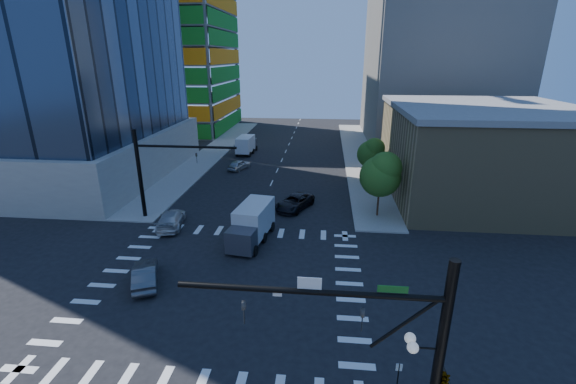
# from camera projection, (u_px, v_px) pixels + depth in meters

# --- Properties ---
(ground) EXTENTS (160.00, 160.00, 0.00)m
(ground) POSITION_uv_depth(u_px,v_px,m) (226.00, 285.00, 28.14)
(ground) COLOR black
(ground) RESTS_ON ground
(road_markings) EXTENTS (20.00, 20.00, 0.01)m
(road_markings) POSITION_uv_depth(u_px,v_px,m) (226.00, 285.00, 28.14)
(road_markings) COLOR silver
(road_markings) RESTS_ON ground
(sidewalk_ne) EXTENTS (5.00, 60.00, 0.15)m
(sidewalk_ne) POSITION_uv_depth(u_px,v_px,m) (359.00, 155.00, 64.48)
(sidewalk_ne) COLOR gray
(sidewalk_ne) RESTS_ON ground
(sidewalk_nw) EXTENTS (5.00, 60.00, 0.15)m
(sidewalk_nw) POSITION_uv_depth(u_px,v_px,m) (213.00, 152.00, 66.81)
(sidewalk_nw) COLOR gray
(sidewalk_nw) RESTS_ON ground
(construction_building) EXTENTS (25.16, 34.50, 70.60)m
(construction_building) POSITION_uv_depth(u_px,v_px,m) (166.00, 12.00, 80.60)
(construction_building) COLOR slate
(construction_building) RESTS_ON ground
(commercial_building) EXTENTS (20.50, 22.50, 10.60)m
(commercial_building) POSITION_uv_depth(u_px,v_px,m) (481.00, 152.00, 44.68)
(commercial_building) COLOR #928055
(commercial_building) RESTS_ON ground
(bg_building_ne) EXTENTS (24.00, 30.00, 28.00)m
(bg_building_ne) POSITION_uv_depth(u_px,v_px,m) (435.00, 66.00, 72.56)
(bg_building_ne) COLOR #68645E
(bg_building_ne) RESTS_ON ground
(signal_mast_se) EXTENTS (10.51, 2.48, 9.00)m
(signal_mast_se) POSITION_uv_depth(u_px,v_px,m) (415.00, 355.00, 14.70)
(signal_mast_se) COLOR black
(signal_mast_se) RESTS_ON sidewalk_se
(signal_mast_nw) EXTENTS (10.20, 0.40, 9.00)m
(signal_mast_nw) POSITION_uv_depth(u_px,v_px,m) (153.00, 166.00, 38.03)
(signal_mast_nw) COLOR black
(signal_mast_nw) RESTS_ON sidewalk_nw
(tree_south) EXTENTS (4.16, 4.16, 6.82)m
(tree_south) POSITION_uv_depth(u_px,v_px,m) (382.00, 174.00, 38.45)
(tree_south) COLOR #382316
(tree_south) RESTS_ON sidewalk_ne
(tree_north) EXTENTS (3.54, 3.52, 5.78)m
(tree_north) POSITION_uv_depth(u_px,v_px,m) (372.00, 152.00, 49.91)
(tree_north) COLOR #382316
(tree_north) RESTS_ON sidewalk_ne
(no_parking_sign) EXTENTS (0.30, 0.06, 2.20)m
(no_parking_sign) POSITION_uv_depth(u_px,v_px,m) (398.00, 378.00, 18.24)
(no_parking_sign) COLOR black
(no_parking_sign) RESTS_ON ground
(car_nb_far) EXTENTS (4.58, 6.03, 1.52)m
(car_nb_far) POSITION_uv_depth(u_px,v_px,m) (295.00, 202.00, 41.91)
(car_nb_far) COLOR black
(car_nb_far) RESTS_ON ground
(car_sb_near) EXTENTS (3.20, 5.77, 1.58)m
(car_sb_near) POSITION_uv_depth(u_px,v_px,m) (171.00, 219.00, 37.48)
(car_sb_near) COLOR silver
(car_sb_near) RESTS_ON ground
(car_sb_mid) EXTENTS (3.15, 4.52, 1.43)m
(car_sb_mid) POSITION_uv_depth(u_px,v_px,m) (239.00, 165.00, 56.59)
(car_sb_mid) COLOR silver
(car_sb_mid) RESTS_ON ground
(car_sb_cross) EXTENTS (3.29, 4.90, 1.53)m
(car_sb_cross) POSITION_uv_depth(u_px,v_px,m) (145.00, 274.00, 28.04)
(car_sb_cross) COLOR #4B4C50
(car_sb_cross) RESTS_ON ground
(box_truck_near) EXTENTS (3.52, 6.49, 3.24)m
(box_truck_near) POSITION_uv_depth(u_px,v_px,m) (251.00, 227.00, 34.16)
(box_truck_near) COLOR black
(box_truck_near) RESTS_ON ground
(box_truck_far) EXTENTS (2.78, 5.94, 3.05)m
(box_truck_far) POSITION_uv_depth(u_px,v_px,m) (247.00, 145.00, 65.88)
(box_truck_far) COLOR black
(box_truck_far) RESTS_ON ground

